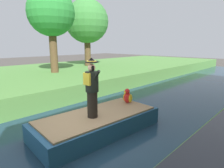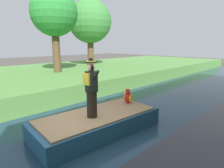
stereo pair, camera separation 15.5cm
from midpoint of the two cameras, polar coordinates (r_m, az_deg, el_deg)
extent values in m
plane|color=#4C4742|center=(6.23, -8.50, -16.50)|extent=(80.00, 80.00, 0.00)
cube|color=#1E384C|center=(6.20, -8.51, -16.09)|extent=(6.02, 48.00, 0.10)
cube|color=#568E42|center=(13.72, -30.44, -0.02)|extent=(11.27, 48.00, 0.99)
cube|color=#23517A|center=(6.44, -3.60, -11.62)|extent=(2.10, 4.32, 0.56)
cube|color=#997A56|center=(6.32, -3.63, -9.09)|extent=(1.93, 3.97, 0.05)
cylinder|color=black|center=(5.94, -5.32, -6.07)|extent=(0.32, 0.32, 0.82)
cylinder|color=black|center=(5.76, -5.46, 0.76)|extent=(0.40, 0.40, 0.62)
cube|color=gold|center=(5.62, -6.98, 1.49)|extent=(0.28, 0.06, 0.36)
sphere|color=#DBA884|center=(5.69, -5.54, 4.96)|extent=(0.23, 0.23, 0.23)
cylinder|color=black|center=(5.67, -5.58, 6.62)|extent=(0.38, 0.38, 0.03)
cone|color=black|center=(5.67, -5.59, 7.32)|extent=(0.26, 0.26, 0.12)
cylinder|color=gold|center=(5.67, -5.58, 6.87)|extent=(0.29, 0.29, 0.02)
cylinder|color=black|center=(5.53, -4.37, 2.22)|extent=(0.38, 0.09, 0.43)
cube|color=black|center=(5.56, -5.17, 4.69)|extent=(0.03, 0.08, 0.15)
ellipsoid|color=red|center=(7.38, 5.48, -4.17)|extent=(0.26, 0.32, 0.40)
sphere|color=red|center=(7.28, 5.32, -2.19)|extent=(0.20, 0.20, 0.20)
cone|color=yellow|center=(7.20, 4.80, -2.41)|extent=(0.09, 0.09, 0.09)
ellipsoid|color=yellow|center=(7.46, 4.65, -3.97)|extent=(0.08, 0.20, 0.32)
ellipsoid|color=yellow|center=(7.29, 6.32, -4.39)|extent=(0.08, 0.20, 0.32)
cylinder|color=brown|center=(13.83, -16.05, 9.41)|extent=(0.52, 0.52, 2.91)
sphere|color=green|center=(13.97, -16.69, 19.88)|extent=(3.12, 3.12, 3.12)
cylinder|color=brown|center=(17.61, -6.17, 9.72)|extent=(0.55, 0.55, 2.58)
sphere|color=#3F893D|center=(17.71, -6.37, 18.20)|extent=(3.79, 3.79, 3.79)
camera|label=1|loc=(0.08, -89.32, 0.14)|focal=30.42mm
camera|label=2|loc=(0.08, 90.68, -0.14)|focal=30.42mm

